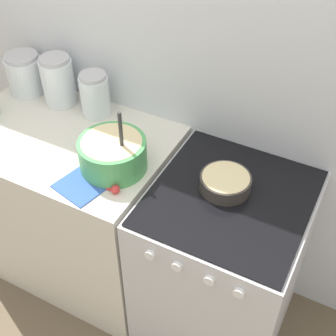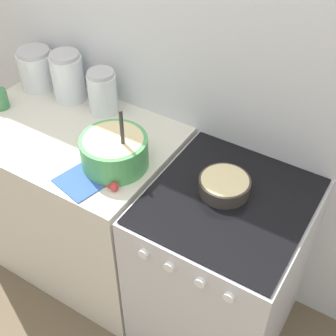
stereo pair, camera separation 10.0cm
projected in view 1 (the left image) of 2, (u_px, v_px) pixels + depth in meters
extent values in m
cube|color=silver|center=(196.00, 65.00, 1.97)|extent=(4.97, 0.05, 2.40)
cube|color=silver|center=(74.00, 204.00, 2.40)|extent=(0.98, 0.67, 0.89)
cube|color=silver|center=(222.00, 266.00, 2.12)|extent=(0.63, 0.67, 0.88)
cube|color=black|center=(231.00, 197.00, 1.83)|extent=(0.61, 0.64, 0.01)
cylinder|color=white|center=(150.00, 255.00, 1.71)|extent=(0.04, 0.02, 0.04)
cylinder|color=white|center=(177.00, 266.00, 1.67)|extent=(0.04, 0.02, 0.04)
cylinder|color=white|center=(209.00, 280.00, 1.63)|extent=(0.04, 0.02, 0.04)
cylinder|color=white|center=(239.00, 293.00, 1.59)|extent=(0.04, 0.02, 0.04)
cylinder|color=#4CA559|center=(113.00, 154.00, 1.91)|extent=(0.28, 0.28, 0.13)
cylinder|color=beige|center=(112.00, 148.00, 1.88)|extent=(0.25, 0.25, 0.07)
cylinder|color=#333333|center=(122.00, 141.00, 1.83)|extent=(0.02, 0.02, 0.27)
cylinder|color=#38332D|center=(225.00, 183.00, 1.84)|extent=(0.20, 0.20, 0.06)
cylinder|color=beige|center=(225.00, 181.00, 1.83)|extent=(0.19, 0.19, 0.05)
cylinder|color=silver|center=(25.00, 75.00, 2.32)|extent=(0.18, 0.18, 0.18)
cylinder|color=white|center=(27.00, 82.00, 2.34)|extent=(0.16, 0.16, 0.11)
cylinder|color=#B2B2B7|center=(21.00, 57.00, 2.25)|extent=(0.16, 0.16, 0.02)
cylinder|color=silver|center=(58.00, 82.00, 2.23)|extent=(0.16, 0.16, 0.22)
cylinder|color=red|center=(60.00, 90.00, 2.26)|extent=(0.14, 0.14, 0.13)
cylinder|color=#B2B2B7|center=(54.00, 59.00, 2.15)|extent=(0.14, 0.14, 0.02)
cylinder|color=silver|center=(95.00, 96.00, 2.17)|extent=(0.14, 0.14, 0.19)
cylinder|color=silver|center=(96.00, 103.00, 2.20)|extent=(0.12, 0.12, 0.11)
cylinder|color=#B2B2B7|center=(93.00, 76.00, 2.10)|extent=(0.12, 0.12, 0.02)
cube|color=#3359B2|center=(91.00, 179.00, 1.89)|extent=(0.24, 0.31, 0.01)
cylinder|color=red|center=(104.00, 187.00, 1.85)|extent=(0.09, 0.01, 0.01)
sphere|color=red|center=(115.00, 189.00, 1.83)|extent=(0.04, 0.04, 0.04)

